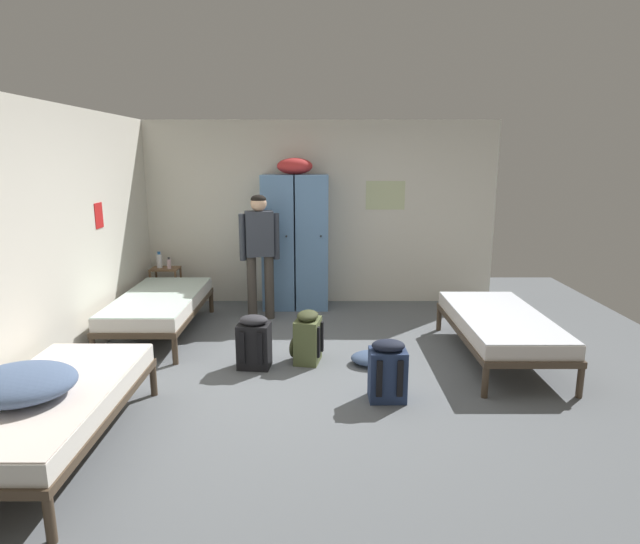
% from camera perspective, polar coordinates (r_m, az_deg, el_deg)
% --- Properties ---
extents(ground_plane, '(8.17, 8.17, 0.00)m').
position_cam_1_polar(ground_plane, '(5.35, -0.01, -10.58)').
color(ground_plane, slate).
extents(room_backdrop, '(5.01, 5.16, 2.58)m').
position_cam_1_polar(room_backdrop, '(6.38, -11.29, 5.00)').
color(room_backdrop, silver).
rests_on(room_backdrop, ground_plane).
extents(locker_bank, '(0.90, 0.55, 2.07)m').
position_cam_1_polar(locker_bank, '(7.29, -2.53, 3.59)').
color(locker_bank, '#5B84B2').
rests_on(locker_bank, ground_plane).
extents(shelf_unit, '(0.38, 0.30, 0.57)m').
position_cam_1_polar(shelf_unit, '(7.67, -16.20, -1.21)').
color(shelf_unit, brown).
rests_on(shelf_unit, ground_plane).
extents(bed_left_rear, '(0.90, 1.90, 0.49)m').
position_cam_1_polar(bed_left_rear, '(6.52, -16.89, -3.32)').
color(bed_left_rear, '#473828').
rests_on(bed_left_rear, ground_plane).
extents(bed_right, '(0.90, 1.90, 0.49)m').
position_cam_1_polar(bed_right, '(5.82, 19.07, -5.36)').
color(bed_right, '#473828').
rests_on(bed_right, ground_plane).
extents(bed_left_front, '(0.90, 1.90, 0.49)m').
position_cam_1_polar(bed_left_front, '(4.29, -26.92, -12.52)').
color(bed_left_front, '#473828').
rests_on(bed_left_front, ground_plane).
extents(bedding_heap, '(0.74, 0.67, 0.21)m').
position_cam_1_polar(bedding_heap, '(4.16, -29.60, -10.43)').
color(bedding_heap, slate).
rests_on(bedding_heap, bed_left_front).
extents(person_traveler, '(0.50, 0.27, 1.62)m').
position_cam_1_polar(person_traveler, '(6.77, -6.42, 2.90)').
color(person_traveler, '#3D3833').
rests_on(person_traveler, ground_plane).
extents(water_bottle, '(0.08, 0.08, 0.23)m').
position_cam_1_polar(water_bottle, '(7.64, -16.89, 1.21)').
color(water_bottle, white).
rests_on(water_bottle, shelf_unit).
extents(lotion_bottle, '(0.05, 0.05, 0.16)m').
position_cam_1_polar(lotion_bottle, '(7.55, -15.91, 0.89)').
color(lotion_bottle, beige).
rests_on(lotion_bottle, shelf_unit).
extents(backpack_black, '(0.34, 0.36, 0.55)m').
position_cam_1_polar(backpack_black, '(5.37, -6.99, -7.60)').
color(backpack_black, black).
rests_on(backpack_black, ground_plane).
extents(backpack_olive, '(0.38, 0.36, 0.55)m').
position_cam_1_polar(backpack_olive, '(5.47, -1.30, -7.15)').
color(backpack_olive, '#566038').
rests_on(backpack_olive, ground_plane).
extents(backpack_navy, '(0.32, 0.34, 0.55)m').
position_cam_1_polar(backpack_navy, '(4.70, 7.46, -10.63)').
color(backpack_navy, navy).
rests_on(backpack_navy, ground_plane).
extents(clothes_pile_denim, '(0.51, 0.37, 0.13)m').
position_cam_1_polar(clothes_pile_denim, '(5.50, 6.19, -9.27)').
color(clothes_pile_denim, '#42567A').
rests_on(clothes_pile_denim, ground_plane).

